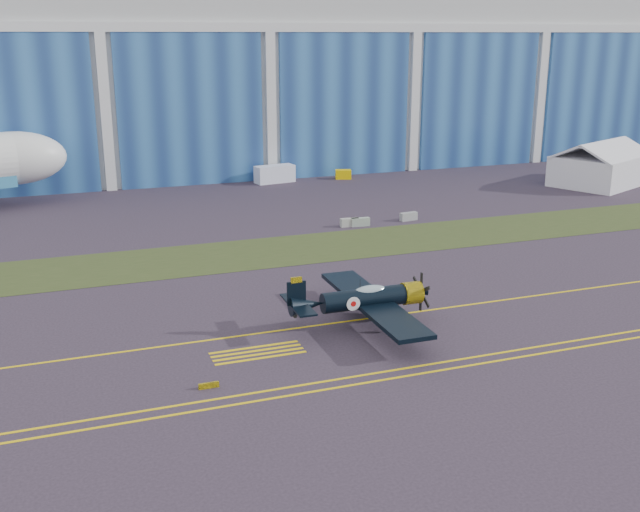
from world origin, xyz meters
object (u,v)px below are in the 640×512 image
object	(u,v)px
tent	(601,163)
shipping_container	(275,174)
tug	(343,174)
warbird	(364,299)

from	to	relation	value
tent	shipping_container	distance (m)	44.51
tug	warbird	bearing A→B (deg)	-92.61
tent	shipping_container	xyz separation A→B (m)	(-41.25, 16.64, -1.84)
warbird	shipping_container	size ratio (longest dim) A/B	2.62
shipping_container	tug	bearing A→B (deg)	-13.95
shipping_container	warbird	bearing A→B (deg)	-109.56
tug	tent	bearing A→B (deg)	-9.20
warbird	shipping_container	world-z (taller)	warbird
tug	shipping_container	bearing A→B (deg)	-166.78
tent	shipping_container	bearing A→B (deg)	133.90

